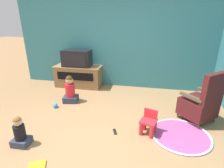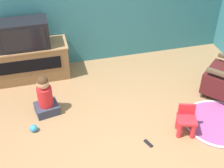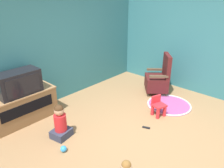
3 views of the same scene
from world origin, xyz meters
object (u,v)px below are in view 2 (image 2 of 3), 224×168
object	(u,v)px
television	(23,34)
yellow_kid_chair	(186,122)
toy_ball	(34,128)
remote_control	(148,143)
child_watching_left	(45,98)
tv_cabinet	(29,61)

from	to	relation	value
television	yellow_kid_chair	size ratio (longest dim) A/B	1.87
toy_ball	remote_control	xyz separation A→B (m)	(1.49, -0.64, -0.04)
yellow_kid_chair	child_watching_left	size ratio (longest dim) A/B	0.65
television	yellow_kid_chair	bearing A→B (deg)	-42.91
tv_cabinet	remote_control	xyz separation A→B (m)	(1.46, -2.02, -0.31)
tv_cabinet	child_watching_left	xyz separation A→B (m)	(0.19, -1.02, -0.04)
child_watching_left	tv_cabinet	bearing A→B (deg)	89.75
television	yellow_kid_chair	distance (m)	2.86
child_watching_left	toy_ball	world-z (taller)	child_watching_left
television	remote_control	xyz separation A→B (m)	(1.46, -1.99, -0.84)
television	remote_control	bearing A→B (deg)	-53.71
television	toy_ball	world-z (taller)	television
yellow_kid_chair	toy_ball	size ratio (longest dim) A/B	3.98
toy_ball	child_watching_left	bearing A→B (deg)	58.49
child_watching_left	remote_control	world-z (taller)	child_watching_left
tv_cabinet	yellow_kid_chair	bearing A→B (deg)	-43.35
television	remote_control	size ratio (longest dim) A/B	5.13
tv_cabinet	yellow_kid_chair	distance (m)	2.81
child_watching_left	remote_control	xyz separation A→B (m)	(1.27, -1.00, -0.28)
yellow_kid_chair	tv_cabinet	bearing A→B (deg)	154.29
yellow_kid_chair	child_watching_left	bearing A→B (deg)	171.57
tv_cabinet	yellow_kid_chair	xyz separation A→B (m)	(2.04, -1.93, -0.13)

